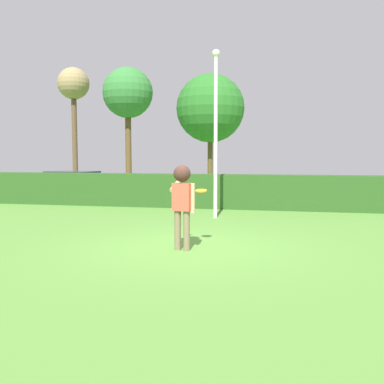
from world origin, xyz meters
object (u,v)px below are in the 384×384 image
object	(u,v)px
willow_tree	(74,88)
parked_car_blue	(73,183)
lamppost	(216,125)
frisbee	(201,191)
person	(182,195)
oak_tree	(210,109)
birch_tree	(128,94)

from	to	relation	value
willow_tree	parked_car_blue	bearing A→B (deg)	-64.41
lamppost	frisbee	bearing A→B (deg)	-85.48
frisbee	lamppost	bearing A→B (deg)	94.52
person	oak_tree	xyz separation A→B (m)	(-2.13, 16.10, 3.54)
frisbee	willow_tree	distance (m)	18.03
person	birch_tree	world-z (taller)	birch_tree
frisbee	person	bearing A→B (deg)	-112.43
lamppost	willow_tree	bearing A→B (deg)	135.18
frisbee	oak_tree	distance (m)	16.00
frisbee	parked_car_blue	xyz separation A→B (m)	(-8.12, 9.54, -0.52)
lamppost	parked_car_blue	size ratio (longest dim) A/B	1.20
person	birch_tree	bearing A→B (deg)	114.41
frisbee	parked_car_blue	world-z (taller)	parked_car_blue
person	oak_tree	bearing A→B (deg)	97.54
frisbee	birch_tree	world-z (taller)	birch_tree
parked_car_blue	oak_tree	xyz separation A→B (m)	(5.71, 5.89, 4.02)
lamppost	oak_tree	xyz separation A→B (m)	(-2.08, 11.27, 1.75)
parked_car_blue	willow_tree	xyz separation A→B (m)	(-2.16, 4.51, 5.24)
birch_tree	willow_tree	size ratio (longest dim) A/B	0.98
frisbee	willow_tree	xyz separation A→B (m)	(-10.27, 14.04, 4.72)
person	willow_tree	size ratio (longest dim) A/B	0.25
person	willow_tree	distance (m)	18.41
frisbee	birch_tree	distance (m)	16.04
oak_tree	lamppost	bearing A→B (deg)	-79.55
frisbee	lamppost	world-z (taller)	lamppost
parked_car_blue	willow_tree	bearing A→B (deg)	115.59
birch_tree	willow_tree	xyz separation A→B (m)	(-3.40, 0.18, 0.47)
person	parked_car_blue	size ratio (longest dim) A/B	0.41
person	frisbee	world-z (taller)	person
birch_tree	willow_tree	distance (m)	3.44
lamppost	oak_tree	distance (m)	11.59
person	oak_tree	distance (m)	16.62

